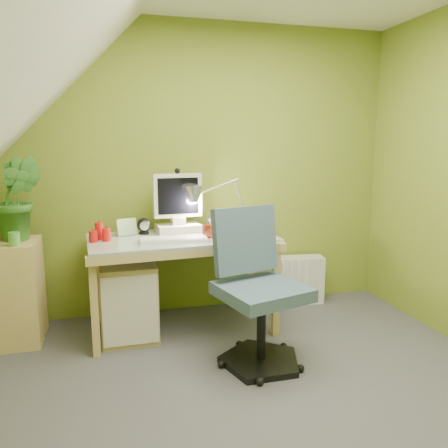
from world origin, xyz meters
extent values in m
cube|color=#4B4B4F|center=(0.00, 0.00, -0.01)|extent=(3.20, 3.20, 0.01)
cube|color=olive|center=(0.00, 1.60, 1.20)|extent=(3.20, 0.01, 2.40)
cube|color=white|center=(-1.00, 0.00, 1.85)|extent=(1.10, 3.20, 1.10)
cube|color=white|center=(-0.36, 1.04, 0.75)|extent=(0.49, 0.20, 0.02)
cube|color=#B9611C|center=(0.10, 1.04, 0.74)|extent=(0.26, 0.20, 0.01)
ellipsoid|color=white|center=(0.10, 1.04, 0.75)|extent=(0.12, 0.08, 0.04)
cylinder|color=maroon|center=(-0.10, 1.10, 0.78)|extent=(0.09, 0.09, 0.10)
cube|color=red|center=(0.14, 1.30, 0.80)|extent=(0.14, 0.09, 0.13)
cube|color=navy|center=(0.28, 1.34, 0.79)|extent=(0.12, 0.09, 0.11)
cube|color=#AAD190|center=(-0.68, 1.32, 0.80)|extent=(0.15, 0.07, 0.13)
cube|color=tan|center=(-1.45, 1.27, 0.37)|extent=(0.28, 0.43, 0.75)
imported|color=#306722|center=(-1.43, 1.32, 1.04)|extent=(0.34, 0.28, 0.60)
cylinder|color=#55A444|center=(-1.43, 1.12, 0.79)|extent=(0.09, 0.09, 0.10)
cube|color=silver|center=(0.83, 1.48, 0.21)|extent=(0.44, 0.22, 0.42)
camera|label=1|loc=(-0.79, -2.01, 1.44)|focal=35.00mm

